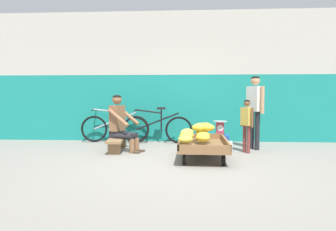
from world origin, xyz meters
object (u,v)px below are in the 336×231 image
at_px(low_bench, 117,141).
at_px(shopping_bag, 227,148).
at_px(bicycle_far_left, 157,129).
at_px(banana_cart, 203,145).
at_px(customer_child, 247,120).
at_px(vendor_seated, 121,123).
at_px(customer_adult, 255,104).
at_px(weighing_scale, 220,128).
at_px(bicycle_near_left, 115,128).
at_px(plastic_crate, 220,142).

distance_m(low_bench, shopping_bag, 2.21).
distance_m(bicycle_far_left, shopping_bag, 1.91).
xyz_separation_m(banana_cart, customer_child, (0.89, 0.59, 0.41)).
relative_size(vendor_seated, customer_adult, 0.75).
height_order(weighing_scale, bicycle_near_left, bicycle_near_left).
distance_m(low_bench, vendor_seated, 0.38).
relative_size(banana_cart, weighing_scale, 4.88).
bearing_deg(bicycle_far_left, customer_child, -29.72).
bearing_deg(bicycle_near_left, shopping_bag, -27.96).
bearing_deg(customer_adult, weighing_scale, -179.99).
distance_m(low_bench, bicycle_near_left, 1.20).
bearing_deg(bicycle_near_left, low_bench, -74.12).
xyz_separation_m(customer_child, shopping_bag, (-0.39, -0.11, -0.53)).
bearing_deg(bicycle_near_left, customer_child, -22.90).
relative_size(banana_cart, customer_adult, 0.96).
distance_m(weighing_scale, customer_child, 0.65).
bearing_deg(banana_cart, shopping_bag, 43.65).
distance_m(banana_cart, shopping_bag, 0.70).
xyz_separation_m(plastic_crate, weighing_scale, (0.00, -0.00, 0.30)).
bearing_deg(low_bench, customer_child, -1.88).
bearing_deg(weighing_scale, plastic_crate, 90.00).
relative_size(vendor_seated, weighing_scale, 3.80).
distance_m(vendor_seated, plastic_crate, 2.11).
height_order(low_bench, shopping_bag, low_bench).
bearing_deg(low_bench, shopping_bag, -5.07).
xyz_separation_m(vendor_seated, customer_adult, (2.75, 0.36, 0.38)).
bearing_deg(low_bench, vendor_seated, -21.15).
distance_m(weighing_scale, bicycle_near_left, 2.58).
relative_size(banana_cart, customer_child, 1.40).
height_order(banana_cart, bicycle_far_left, bicycle_far_left).
bearing_deg(vendor_seated, shopping_bag, -4.41).
relative_size(banana_cart, low_bench, 1.31).
xyz_separation_m(banana_cart, vendor_seated, (-1.61, 0.64, 0.33)).
xyz_separation_m(banana_cart, bicycle_far_left, (-0.98, 1.66, 0.11)).
bearing_deg(bicycle_far_left, customer_adult, -17.25).
distance_m(banana_cart, customer_adult, 1.67).
xyz_separation_m(banana_cart, weighing_scale, (0.42, 1.00, 0.21)).
relative_size(plastic_crate, shopping_bag, 1.50).
relative_size(low_bench, plastic_crate, 3.11).
bearing_deg(banana_cart, customer_adult, 41.28).
distance_m(banana_cart, vendor_seated, 1.77).
bearing_deg(vendor_seated, low_bench, 158.85).
xyz_separation_m(low_bench, bicycle_near_left, (-0.33, 1.14, 0.15)).
bearing_deg(customer_adult, vendor_seated, -172.62).
xyz_separation_m(banana_cart, low_bench, (-1.70, 0.67, -0.04)).
xyz_separation_m(weighing_scale, shopping_bag, (0.08, -0.52, -0.33)).
height_order(weighing_scale, shopping_bag, weighing_scale).
height_order(low_bench, customer_child, customer_child).
height_order(plastic_crate, customer_adult, customer_adult).
bearing_deg(customer_adult, plastic_crate, 179.92).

